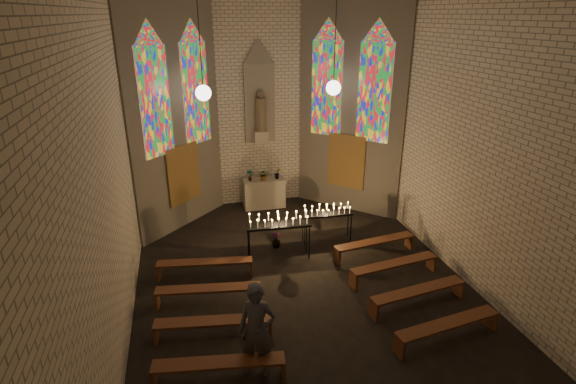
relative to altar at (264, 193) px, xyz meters
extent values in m
plane|color=black|center=(0.00, -5.45, -0.50)|extent=(12.00, 12.00, 0.00)
cube|color=beige|center=(0.00, 0.55, 3.00)|extent=(8.00, 0.02, 7.00)
cube|color=beige|center=(0.00, -11.45, 3.00)|extent=(8.00, 0.02, 7.00)
cube|color=beige|center=(-4.00, -5.45, 3.00)|extent=(0.02, 12.00, 7.00)
cube|color=beige|center=(4.00, -5.45, 3.00)|extent=(0.02, 12.00, 7.00)
cube|color=beige|center=(-2.75, -0.70, 3.00)|extent=(2.72, 2.72, 7.00)
cube|color=beige|center=(2.75, -0.70, 3.00)|extent=(2.72, 2.72, 7.00)
cube|color=#4C3F8C|center=(-3.21, -1.39, 3.50)|extent=(0.78, 0.78, 3.00)
cube|color=#4C3F8C|center=(-2.06, -0.24, 3.50)|extent=(0.78, 0.78, 3.00)
cube|color=#4C3F8C|center=(2.06, -0.24, 3.50)|extent=(0.78, 0.78, 3.00)
cube|color=#4C3F8C|center=(3.21, -1.39, 3.50)|extent=(0.78, 0.78, 3.00)
cube|color=brown|center=(-2.63, -0.82, 1.20)|extent=(0.95, 0.95, 1.80)
cube|color=brown|center=(2.63, -0.82, 1.20)|extent=(0.95, 0.95, 1.80)
cube|color=gray|center=(0.00, 0.47, 3.00)|extent=(1.00, 0.12, 2.60)
cone|color=gray|center=(0.00, 0.47, 4.65)|extent=(1.00, 1.00, 0.80)
cube|color=#AFA48E|center=(0.00, 0.33, 1.90)|extent=(0.45, 0.30, 0.40)
cylinder|color=brown|center=(0.00, 0.33, 2.65)|extent=(0.36, 0.36, 1.10)
sphere|color=brown|center=(0.00, 0.33, 3.30)|extent=(0.26, 0.26, 0.26)
sphere|color=white|center=(-1.90, -1.35, 3.70)|extent=(0.44, 0.44, 0.44)
cylinder|color=black|center=(-1.90, -1.35, 5.10)|extent=(0.02, 0.02, 2.80)
sphere|color=white|center=(1.90, -1.35, 3.70)|extent=(0.44, 0.44, 0.44)
cylinder|color=black|center=(1.90, -1.35, 5.10)|extent=(0.02, 0.02, 2.80)
cube|color=#AFA48E|center=(0.00, 0.00, 0.00)|extent=(1.40, 0.60, 1.00)
imported|color=#4C723F|center=(-0.49, -0.04, 0.70)|extent=(0.24, 0.19, 0.40)
imported|color=#4C723F|center=(-0.02, -0.06, 0.69)|extent=(0.43, 0.40, 0.39)
imported|color=#4C723F|center=(0.47, -0.05, 0.69)|extent=(0.25, 0.22, 0.39)
imported|color=#4C723F|center=(-0.22, -2.94, -0.28)|extent=(0.28, 0.28, 0.44)
cube|color=black|center=(-0.29, -3.57, 0.50)|extent=(1.75, 0.51, 0.05)
cylinder|color=black|center=(-1.11, -3.69, -0.01)|extent=(0.03, 0.03, 0.97)
cylinder|color=black|center=(0.51, -3.78, -0.01)|extent=(0.03, 0.03, 0.97)
cylinder|color=black|center=(-1.09, -3.36, -0.01)|extent=(0.03, 0.03, 0.97)
cylinder|color=black|center=(0.53, -3.46, -0.01)|extent=(0.03, 0.03, 0.97)
cube|color=black|center=(1.30, -2.91, 0.35)|extent=(1.49, 0.42, 0.05)
cylinder|color=black|center=(0.60, -3.02, -0.08)|extent=(0.03, 0.03, 0.83)
cylinder|color=black|center=(1.99, -3.08, -0.08)|extent=(0.03, 0.03, 0.83)
cylinder|color=black|center=(0.62, -2.74, -0.08)|extent=(0.03, 0.03, 0.83)
cylinder|color=black|center=(2.00, -2.81, -0.08)|extent=(0.03, 0.03, 0.83)
cube|color=#572C18|center=(-2.31, -4.05, -0.07)|extent=(2.40, 0.68, 0.06)
cube|color=#572C18|center=(-3.46, -3.88, -0.29)|extent=(0.10, 0.34, 0.43)
cube|color=#572C18|center=(-1.16, -4.22, -0.29)|extent=(0.10, 0.34, 0.43)
cube|color=#572C18|center=(2.31, -4.05, -0.07)|extent=(2.40, 0.68, 0.06)
cube|color=#572C18|center=(1.16, -4.22, -0.29)|extent=(0.10, 0.34, 0.43)
cube|color=#572C18|center=(3.46, -3.88, -0.29)|extent=(0.10, 0.34, 0.43)
cube|color=#572C18|center=(-2.31, -5.25, -0.07)|extent=(2.40, 0.68, 0.06)
cube|color=#572C18|center=(-3.46, -5.08, -0.29)|extent=(0.10, 0.34, 0.43)
cube|color=#572C18|center=(-1.16, -5.42, -0.29)|extent=(0.10, 0.34, 0.43)
cube|color=#572C18|center=(2.31, -5.25, -0.07)|extent=(2.40, 0.68, 0.06)
cube|color=#572C18|center=(1.16, -5.42, -0.29)|extent=(0.10, 0.34, 0.43)
cube|color=#572C18|center=(3.46, -5.08, -0.29)|extent=(0.10, 0.34, 0.43)
cube|color=#572C18|center=(-2.31, -6.45, -0.07)|extent=(2.40, 0.68, 0.06)
cube|color=#572C18|center=(-3.46, -6.28, -0.29)|extent=(0.10, 0.34, 0.43)
cube|color=#572C18|center=(-1.16, -6.62, -0.29)|extent=(0.10, 0.34, 0.43)
cube|color=#572C18|center=(2.31, -6.45, -0.07)|extent=(2.40, 0.68, 0.06)
cube|color=#572C18|center=(1.16, -6.62, -0.29)|extent=(0.10, 0.34, 0.43)
cube|color=#572C18|center=(3.46, -6.28, -0.29)|extent=(0.10, 0.34, 0.43)
cube|color=#572C18|center=(-2.31, -7.65, -0.07)|extent=(2.40, 0.68, 0.06)
cube|color=#572C18|center=(-3.46, -7.48, -0.29)|extent=(0.10, 0.34, 0.43)
cube|color=#572C18|center=(-1.16, -7.82, -0.29)|extent=(0.10, 0.34, 0.43)
cube|color=#572C18|center=(2.31, -7.65, -0.07)|extent=(2.40, 0.68, 0.06)
cube|color=#572C18|center=(1.16, -7.82, -0.29)|extent=(0.10, 0.34, 0.43)
cube|color=#572C18|center=(3.46, -7.48, -0.29)|extent=(0.10, 0.34, 0.43)
imported|color=#43434C|center=(-1.59, -7.57, 0.44)|extent=(0.79, 0.65, 1.88)
camera|label=1|loc=(-2.61, -14.10, 5.76)|focal=28.00mm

